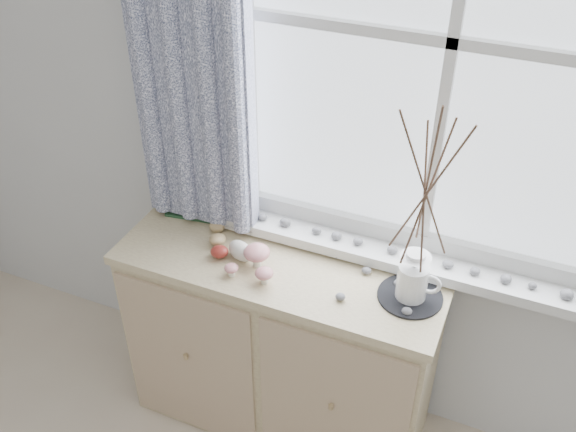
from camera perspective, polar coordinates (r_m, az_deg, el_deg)
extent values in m
cube|color=silver|center=(2.19, 5.50, 7.84)|extent=(4.00, 0.04, 2.60)
cube|color=silver|center=(1.98, 14.59, 14.92)|extent=(1.30, 0.01, 1.40)
cube|color=silver|center=(2.30, 11.38, -3.84)|extent=(1.45, 0.16, 0.04)
cube|color=#091436|center=(2.13, -9.13, 17.80)|extent=(0.44, 0.06, 1.61)
cube|color=beige|center=(2.60, -0.59, -11.58)|extent=(1.17, 0.43, 0.81)
cube|color=beige|center=(2.30, -0.66, -4.43)|extent=(1.20, 0.45, 0.03)
cube|color=tan|center=(2.57, -8.78, -12.91)|extent=(0.55, 0.01, 0.75)
cube|color=tan|center=(2.40, 3.90, -17.17)|extent=(0.55, 0.01, 0.75)
cylinder|color=silver|center=(2.26, -2.77, -3.87)|extent=(0.03, 0.03, 0.06)
ellipsoid|color=#AC050A|center=(2.24, -2.79, -3.25)|extent=(0.09, 0.09, 0.05)
cylinder|color=silver|center=(2.20, -2.13, -5.53)|extent=(0.03, 0.03, 0.04)
ellipsoid|color=#AC050A|center=(2.18, -2.14, -5.11)|extent=(0.06, 0.06, 0.04)
cylinder|color=silver|center=(2.23, -5.04, -4.96)|extent=(0.02, 0.02, 0.03)
ellipsoid|color=#AC050A|center=(2.22, -5.06, -4.64)|extent=(0.05, 0.05, 0.03)
ellipsoid|color=tan|center=(2.36, -6.29, -2.08)|extent=(0.06, 0.04, 0.07)
ellipsoid|color=tan|center=(2.42, -6.34, -0.91)|extent=(0.06, 0.04, 0.07)
ellipsoid|color=maroon|center=(2.30, -6.12, -3.17)|extent=(0.06, 0.04, 0.07)
cylinder|color=black|center=(2.19, 10.79, -7.02)|extent=(0.22, 0.22, 0.01)
cylinder|color=white|center=(2.15, 10.98, -5.73)|extent=(0.11, 0.11, 0.12)
cone|color=white|center=(2.09, 11.24, -4.03)|extent=(0.10, 0.10, 0.05)
cylinder|color=white|center=(2.08, 11.31, -3.55)|extent=(0.06, 0.06, 0.03)
torus|color=white|center=(2.14, 12.47, -5.97)|extent=(0.08, 0.02, 0.08)
ellipsoid|color=gray|center=(2.14, 4.68, -7.18)|extent=(0.03, 0.03, 0.02)
ellipsoid|color=gray|center=(2.25, 6.99, -4.86)|extent=(0.03, 0.03, 0.02)
ellipsoid|color=gray|center=(2.12, 10.52, -8.34)|extent=(0.03, 0.03, 0.02)
ellipsoid|color=gray|center=(2.31, 4.44, -3.52)|extent=(0.03, 0.03, 0.02)
ellipsoid|color=gray|center=(2.22, 9.80, -5.93)|extent=(0.03, 0.03, 0.02)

